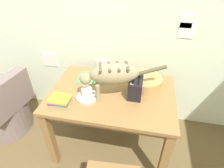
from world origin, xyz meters
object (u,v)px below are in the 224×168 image
saucer_bowl (87,97)px  toaster (135,88)px  magazine (92,78)px  wicker_armchair (4,111)px  wicker_basket (145,82)px  book_stack (60,100)px  dining_table (112,100)px  coffee_mug (87,93)px  cat (113,75)px

saucer_bowl → toaster: (0.42, 0.13, 0.07)m
magazine → wicker_armchair: (-1.06, -0.23, -0.47)m
wicker_basket → book_stack: bearing=-152.1°
dining_table → coffee_mug: bearing=-147.2°
coffee_mug → dining_table: bearing=32.8°
coffee_mug → magazine: coffee_mug is taller
book_stack → toaster: (0.64, 0.22, 0.06)m
magazine → coffee_mug: bearing=-87.7°
saucer_bowl → wicker_basket: size_ratio=0.60×
cat → magazine: size_ratio=2.43×
saucer_bowl → magazine: (-0.05, 0.33, -0.01)m
wicker_armchair → coffee_mug: bearing=-86.5°
magazine → saucer_bowl: bearing=-88.2°
book_stack → wicker_basket: wicker_basket is taller
magazine → book_stack: (-0.17, -0.42, 0.02)m
magazine → book_stack: size_ratio=1.52×
dining_table → toaster: size_ratio=5.85×
magazine → toaster: (0.47, -0.19, 0.08)m
dining_table → toaster: (0.21, 0.01, 0.18)m
cat → saucer_bowl: (-0.22, -0.07, -0.23)m
coffee_mug → magazine: bearing=99.3°
toaster → wicker_armchair: 1.62m
cat → wicker_armchair: bearing=72.0°
cat → wicker_basket: cat is taller
cat → toaster: cat is taller
dining_table → magazine: (-0.25, 0.20, 0.10)m
dining_table → toaster: bearing=1.5°
cat → saucer_bowl: cat is taller
coffee_mug → cat: bearing=16.6°
saucer_bowl → toaster: bearing=17.8°
dining_table → wicker_basket: wicker_basket is taller
saucer_bowl → coffee_mug: bearing=0.0°
magazine → toaster: toaster is taller
toaster → dining_table: bearing=-178.5°
wicker_armchair → book_stack: bearing=-93.4°
coffee_mug → wicker_armchair: coffee_mug is taller
saucer_bowl → book_stack: size_ratio=0.99×
book_stack → toaster: toaster is taller
coffee_mug → magazine: (-0.05, 0.33, -0.07)m
book_stack → toaster: 0.68m
book_stack → wicker_basket: size_ratio=0.61×
cat → coffee_mug: bearing=90.2°
cat → coffee_mug: (-0.22, -0.07, -0.17)m
wicker_basket → toaster: (-0.08, -0.16, 0.03)m
magazine → toaster: size_ratio=1.47×
toaster → wicker_armchair: bearing=-178.8°
saucer_bowl → coffee_mug: coffee_mug is taller
book_stack → cat: bearing=19.1°
dining_table → coffee_mug: size_ratio=8.64×
cat → magazine: (-0.27, 0.26, -0.24)m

